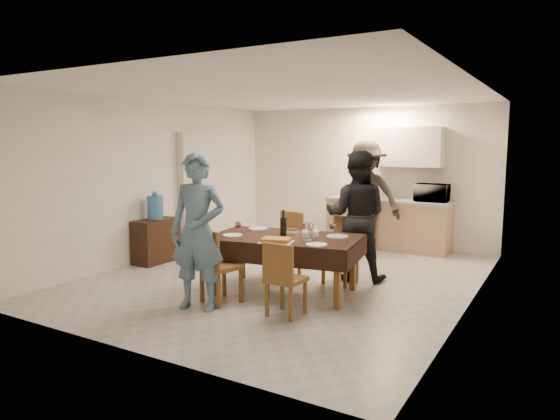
{
  "coord_description": "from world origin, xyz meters",
  "views": [
    {
      "loc": [
        3.45,
        -6.1,
        1.9
      ],
      "look_at": [
        0.06,
        -0.3,
        1.01
      ],
      "focal_mm": 32.0,
      "sensor_mm": 36.0,
      "label": 1
    }
  ],
  "objects_px": {
    "savoury_tart": "(276,240)",
    "person_near": "(198,232)",
    "dining_table": "(285,239)",
    "person_far": "(356,216)",
    "water_jug": "(155,208)",
    "microwave": "(432,193)",
    "person_kitchen": "(366,197)",
    "water_pitcher": "(307,231)",
    "console": "(156,241)",
    "wine_bottle": "(283,223)"
  },
  "relations": [
    {
      "from": "person_kitchen",
      "to": "person_far",
      "type": "bearing_deg",
      "value": -73.18
    },
    {
      "from": "water_jug",
      "to": "water_pitcher",
      "type": "xyz_separation_m",
      "value": [
        2.97,
        -0.45,
        -0.06
      ]
    },
    {
      "from": "person_far",
      "to": "person_kitchen",
      "type": "relative_size",
      "value": 0.93
    },
    {
      "from": "console",
      "to": "person_near",
      "type": "bearing_deg",
      "value": -34.92
    },
    {
      "from": "microwave",
      "to": "person_kitchen",
      "type": "xyz_separation_m",
      "value": [
        -1.04,
        -0.45,
        -0.08
      ]
    },
    {
      "from": "console",
      "to": "person_kitchen",
      "type": "distance_m",
      "value": 3.67
    },
    {
      "from": "microwave",
      "to": "person_kitchen",
      "type": "relative_size",
      "value": 0.28
    },
    {
      "from": "water_jug",
      "to": "wine_bottle",
      "type": "xyz_separation_m",
      "value": [
        2.57,
        -0.35,
        0.01
      ]
    },
    {
      "from": "dining_table",
      "to": "console",
      "type": "xyz_separation_m",
      "value": [
        -2.62,
        0.4,
        -0.35
      ]
    },
    {
      "from": "water_jug",
      "to": "microwave",
      "type": "xyz_separation_m",
      "value": [
        3.66,
        2.95,
        0.17
      ]
    },
    {
      "from": "microwave",
      "to": "person_far",
      "type": "xyz_separation_m",
      "value": [
        -0.48,
        -2.3,
        -0.16
      ]
    },
    {
      "from": "console",
      "to": "person_far",
      "type": "xyz_separation_m",
      "value": [
        3.17,
        0.65,
        0.56
      ]
    },
    {
      "from": "console",
      "to": "water_pitcher",
      "type": "xyz_separation_m",
      "value": [
        2.97,
        -0.45,
        0.49
      ]
    },
    {
      "from": "person_far",
      "to": "water_pitcher",
      "type": "bearing_deg",
      "value": 65.63
    },
    {
      "from": "water_pitcher",
      "to": "person_near",
      "type": "relative_size",
      "value": 0.12
    },
    {
      "from": "dining_table",
      "to": "person_far",
      "type": "distance_m",
      "value": 1.2
    },
    {
      "from": "microwave",
      "to": "person_kitchen",
      "type": "height_order",
      "value": "person_kitchen"
    },
    {
      "from": "dining_table",
      "to": "person_kitchen",
      "type": "height_order",
      "value": "person_kitchen"
    },
    {
      "from": "person_far",
      "to": "person_kitchen",
      "type": "height_order",
      "value": "person_kitchen"
    },
    {
      "from": "water_jug",
      "to": "savoury_tart",
      "type": "bearing_deg",
      "value": -15.95
    },
    {
      "from": "water_jug",
      "to": "savoury_tart",
      "type": "xyz_separation_m",
      "value": [
        2.72,
        -0.78,
        -0.14
      ]
    },
    {
      "from": "microwave",
      "to": "water_pitcher",
      "type": "bearing_deg",
      "value": 78.64
    },
    {
      "from": "person_near",
      "to": "savoury_tart",
      "type": "bearing_deg",
      "value": 31.23
    },
    {
      "from": "wine_bottle",
      "to": "person_near",
      "type": "relative_size",
      "value": 0.18
    },
    {
      "from": "water_jug",
      "to": "person_kitchen",
      "type": "height_order",
      "value": "person_kitchen"
    },
    {
      "from": "person_near",
      "to": "person_far",
      "type": "distance_m",
      "value": 2.37
    },
    {
      "from": "wine_bottle",
      "to": "savoury_tart",
      "type": "bearing_deg",
      "value": -70.77
    },
    {
      "from": "savoury_tart",
      "to": "person_near",
      "type": "bearing_deg",
      "value": -134.13
    },
    {
      "from": "console",
      "to": "wine_bottle",
      "type": "relative_size",
      "value": 2.29
    },
    {
      "from": "savoury_tart",
      "to": "person_far",
      "type": "distance_m",
      "value": 1.51
    },
    {
      "from": "wine_bottle",
      "to": "water_pitcher",
      "type": "distance_m",
      "value": 0.42
    },
    {
      "from": "water_jug",
      "to": "person_near",
      "type": "xyz_separation_m",
      "value": [
        2.07,
        -1.45,
        0.01
      ]
    },
    {
      "from": "person_far",
      "to": "dining_table",
      "type": "bearing_deg",
      "value": 48.29
    },
    {
      "from": "wine_bottle",
      "to": "person_far",
      "type": "height_order",
      "value": "person_far"
    },
    {
      "from": "savoury_tart",
      "to": "person_near",
      "type": "height_order",
      "value": "person_near"
    },
    {
      "from": "console",
      "to": "person_kitchen",
      "type": "xyz_separation_m",
      "value": [
        2.61,
        2.5,
        0.63
      ]
    },
    {
      "from": "dining_table",
      "to": "person_kitchen",
      "type": "xyz_separation_m",
      "value": [
        -0.01,
        2.9,
        0.28
      ]
    },
    {
      "from": "person_near",
      "to": "person_kitchen",
      "type": "distance_m",
      "value": 3.99
    },
    {
      "from": "water_jug",
      "to": "person_far",
      "type": "distance_m",
      "value": 3.24
    },
    {
      "from": "person_far",
      "to": "water_jug",
      "type": "bearing_deg",
      "value": -2.47
    },
    {
      "from": "console",
      "to": "person_far",
      "type": "distance_m",
      "value": 3.29
    },
    {
      "from": "dining_table",
      "to": "savoury_tart",
      "type": "relative_size",
      "value": 5.15
    },
    {
      "from": "wine_bottle",
      "to": "person_kitchen",
      "type": "relative_size",
      "value": 0.17
    },
    {
      "from": "microwave",
      "to": "person_near",
      "type": "xyz_separation_m",
      "value": [
        -1.58,
        -4.4,
        -0.16
      ]
    },
    {
      "from": "dining_table",
      "to": "microwave",
      "type": "relative_size",
      "value": 3.65
    },
    {
      "from": "person_far",
      "to": "person_kitchen",
      "type": "bearing_deg",
      "value": -87.24
    },
    {
      "from": "water_jug",
      "to": "water_pitcher",
      "type": "height_order",
      "value": "water_jug"
    },
    {
      "from": "water_jug",
      "to": "person_near",
      "type": "bearing_deg",
      "value": -34.92
    },
    {
      "from": "microwave",
      "to": "water_jug",
      "type": "bearing_deg",
      "value": 38.91
    },
    {
      "from": "savoury_tart",
      "to": "person_near",
      "type": "relative_size",
      "value": 0.22
    }
  ]
}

